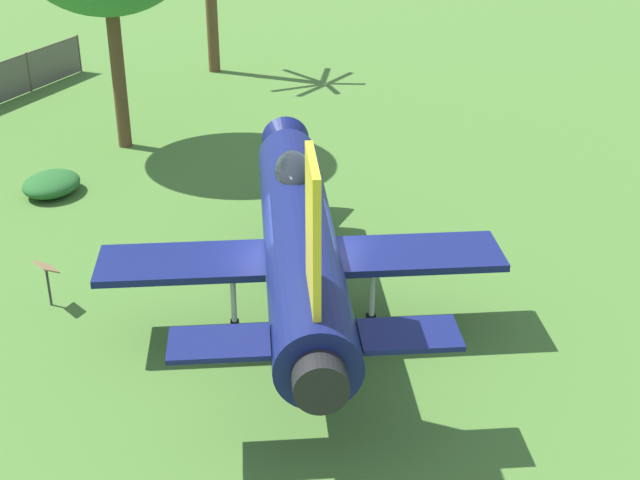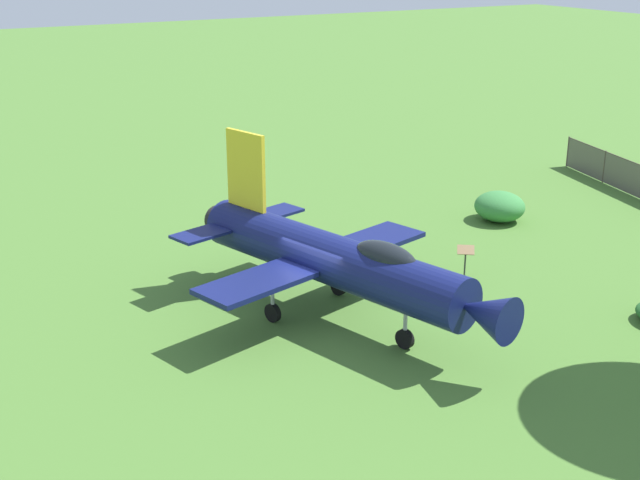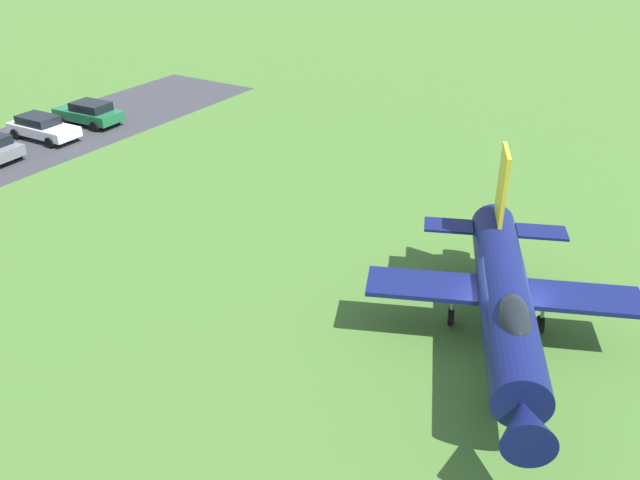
% 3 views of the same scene
% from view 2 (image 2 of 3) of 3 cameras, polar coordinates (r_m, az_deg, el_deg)
% --- Properties ---
extents(ground_plane, '(200.00, 200.00, 0.00)m').
position_cam_2_polar(ground_plane, '(27.10, 0.64, -5.20)').
color(ground_plane, '#47722D').
extents(display_jet, '(8.90, 12.07, 5.40)m').
position_cam_2_polar(display_jet, '(26.07, 1.22, -1.36)').
color(display_jet, '#111951').
rests_on(display_jet, ground_plane).
extents(shrub_near_fence, '(2.10, 2.19, 1.26)m').
position_cam_2_polar(shrub_near_fence, '(36.81, 12.00, 2.22)').
color(shrub_near_fence, '#387F3D').
rests_on(shrub_near_fence, ground_plane).
extents(info_plaque, '(0.72, 0.67, 1.14)m').
position_cam_2_polar(info_plaque, '(30.36, 9.77, -0.95)').
color(info_plaque, '#333333').
rests_on(info_plaque, ground_plane).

